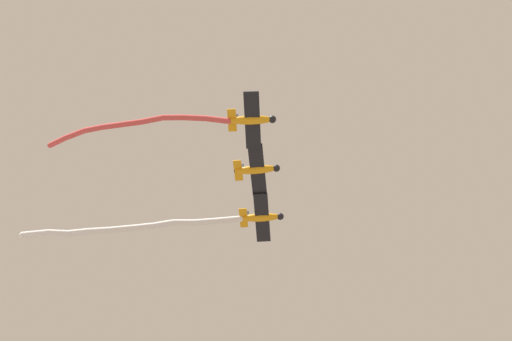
# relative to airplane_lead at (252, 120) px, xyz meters

# --- Properties ---
(airplane_lead) EXTENTS (8.01, 6.13, 1.98)m
(airplane_lead) POSITION_rel_airplane_lead_xyz_m (0.00, 0.00, 0.00)
(airplane_lead) COLOR orange
(smoke_trail_lead) EXTENTS (3.72, 24.74, 5.35)m
(smoke_trail_lead) POSITION_rel_airplane_lead_xyz_m (2.76, -14.64, 2.18)
(smoke_trail_lead) COLOR #DB4C4C
(airplane_left_wing) EXTENTS (8.02, 6.11, 1.98)m
(airplane_left_wing) POSITION_rel_airplane_lead_xyz_m (-7.15, -1.78, 0.30)
(airplane_left_wing) COLOR orange
(airplane_right_wing) EXTENTS (8.02, 6.12, 1.98)m
(airplane_right_wing) POSITION_rel_airplane_lead_xyz_m (-14.30, -3.57, 0.00)
(airplane_right_wing) COLOR orange
(smoke_trail_right_wing) EXTENTS (9.03, 27.82, 3.01)m
(smoke_trail_right_wing) POSITION_rel_airplane_lead_xyz_m (-9.70, -19.86, -0.97)
(smoke_trail_right_wing) COLOR white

